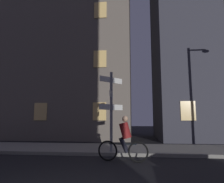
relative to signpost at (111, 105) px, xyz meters
The scene contains 4 objects.
sidewalk_kerb 2.45m from the signpost, 118.70° to the left, with size 40.00×3.07×0.14m, color gray.
signpost is the anchor object (origin of this frame).
cyclist 1.97m from the signpost, 65.51° to the right, with size 1.81×0.38×1.61m.
building_left_block 12.20m from the signpost, 121.99° to the left, with size 12.37×8.08×17.52m.
Camera 1 is at (1.58, -3.25, 1.49)m, focal length 31.93 mm.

